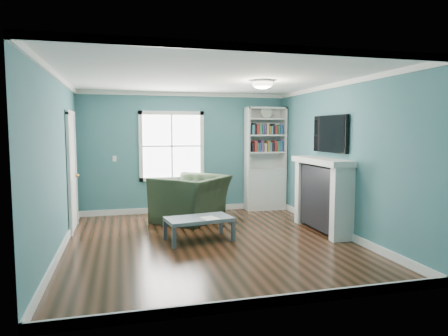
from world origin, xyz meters
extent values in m
plane|color=black|center=(0.00, 0.00, 0.00)|extent=(5.00, 5.00, 0.00)
plane|color=#347175|center=(0.00, 2.50, 1.30)|extent=(4.50, 0.00, 4.50)
plane|color=#347175|center=(0.00, -2.50, 1.30)|extent=(4.50, 0.00, 4.50)
plane|color=#347175|center=(-2.25, 0.00, 1.30)|extent=(0.00, 5.00, 5.00)
plane|color=#347175|center=(2.25, 0.00, 1.30)|extent=(0.00, 5.00, 5.00)
plane|color=white|center=(0.00, 0.00, 2.60)|extent=(5.00, 5.00, 0.00)
cube|color=white|center=(0.00, 2.48, 0.06)|extent=(4.50, 0.03, 0.12)
cube|color=white|center=(0.00, -2.48, 0.06)|extent=(4.50, 0.03, 0.12)
cube|color=white|center=(-2.23, 0.00, 0.06)|extent=(0.03, 5.00, 0.12)
cube|color=white|center=(2.23, 0.00, 0.06)|extent=(0.03, 5.00, 0.12)
cube|color=white|center=(0.00, 2.48, 2.56)|extent=(4.50, 0.04, 0.08)
cube|color=white|center=(0.00, -2.48, 2.56)|extent=(4.50, 0.04, 0.08)
cube|color=white|center=(-2.23, 0.00, 2.56)|extent=(0.04, 5.00, 0.08)
cube|color=white|center=(2.23, 0.00, 2.56)|extent=(0.04, 5.00, 0.08)
cube|color=white|center=(-0.30, 2.50, 1.45)|extent=(1.24, 0.01, 1.34)
cube|color=white|center=(-0.96, 2.48, 1.45)|extent=(0.08, 0.06, 1.50)
cube|color=white|center=(0.36, 2.48, 1.45)|extent=(0.08, 0.06, 1.50)
cube|color=white|center=(-0.30, 2.48, 0.74)|extent=(1.40, 0.06, 0.08)
cube|color=white|center=(-0.30, 2.48, 2.16)|extent=(1.40, 0.06, 0.08)
cube|color=white|center=(-0.30, 2.48, 1.45)|extent=(1.24, 0.03, 0.03)
cube|color=white|center=(-0.30, 2.48, 1.45)|extent=(0.03, 0.03, 1.34)
cube|color=silver|center=(1.77, 2.30, 0.45)|extent=(0.90, 0.35, 0.90)
cube|color=silver|center=(1.34, 2.30, 1.60)|extent=(0.04, 0.35, 1.40)
cube|color=silver|center=(2.20, 2.30, 1.60)|extent=(0.04, 0.35, 1.40)
cube|color=silver|center=(1.77, 2.46, 1.60)|extent=(0.90, 0.02, 1.40)
cube|color=silver|center=(1.77, 2.30, 2.28)|extent=(0.90, 0.35, 0.04)
cube|color=silver|center=(1.77, 2.30, 0.92)|extent=(0.84, 0.33, 0.03)
cube|color=silver|center=(1.77, 2.30, 1.30)|extent=(0.84, 0.33, 0.03)
cube|color=silver|center=(1.77, 2.30, 1.68)|extent=(0.84, 0.33, 0.03)
cube|color=silver|center=(1.77, 2.30, 2.04)|extent=(0.84, 0.33, 0.03)
cube|color=black|center=(1.77, 2.28, 1.43)|extent=(0.70, 0.25, 0.22)
cube|color=maroon|center=(1.77, 2.28, 1.81)|extent=(0.70, 0.25, 0.22)
cylinder|color=beige|center=(1.77, 2.25, 2.19)|extent=(0.26, 0.06, 0.26)
cube|color=black|center=(2.09, 0.20, 0.60)|extent=(0.30, 1.20, 1.10)
cube|color=black|center=(2.07, 0.20, 0.40)|extent=(0.22, 0.65, 0.70)
cube|color=silver|center=(2.07, -0.47, 0.60)|extent=(0.36, 0.16, 1.20)
cube|color=silver|center=(2.07, 0.87, 0.60)|extent=(0.36, 0.16, 1.20)
cube|color=silver|center=(2.05, 0.20, 1.25)|extent=(0.44, 1.58, 0.10)
cube|color=black|center=(2.20, 0.20, 1.72)|extent=(0.06, 1.10, 0.65)
cube|color=silver|center=(-2.23, 1.40, 1.02)|extent=(0.04, 0.80, 2.05)
cube|color=white|center=(-2.22, 0.95, 1.02)|extent=(0.05, 0.08, 2.13)
cube|color=white|center=(-2.22, 1.85, 1.02)|extent=(0.05, 0.08, 2.13)
cube|color=white|center=(-2.22, 1.40, 2.09)|extent=(0.05, 0.98, 0.08)
sphere|color=#BF8C3F|center=(-2.17, 1.70, 0.95)|extent=(0.07, 0.07, 0.07)
ellipsoid|color=white|center=(0.90, 0.10, 2.54)|extent=(0.34, 0.34, 0.15)
cylinder|color=white|center=(0.90, 0.10, 2.58)|extent=(0.38, 0.38, 0.03)
cube|color=white|center=(-1.50, 2.48, 1.20)|extent=(0.08, 0.01, 0.12)
imported|color=black|center=(-0.03, 1.60, 0.59)|extent=(1.56, 1.61, 1.19)
cube|color=#444B52|center=(-0.61, -0.21, 0.16)|extent=(0.07, 0.07, 0.32)
cube|color=#444B52|center=(0.37, -0.05, 0.16)|extent=(0.07, 0.07, 0.32)
cube|color=#444B52|center=(-0.69, 0.30, 0.16)|extent=(0.07, 0.07, 0.32)
cube|color=#444B52|center=(0.29, 0.46, 0.16)|extent=(0.07, 0.07, 0.32)
cube|color=slate|center=(-0.16, 0.13, 0.35)|extent=(1.13, 0.73, 0.06)
cube|color=white|center=(-0.01, 0.02, 0.38)|extent=(0.31, 0.35, 0.00)
camera|label=1|loc=(-1.35, -6.13, 1.78)|focal=32.00mm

